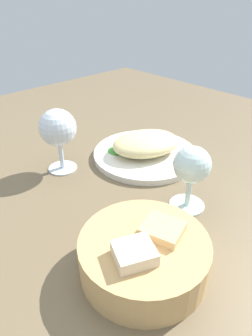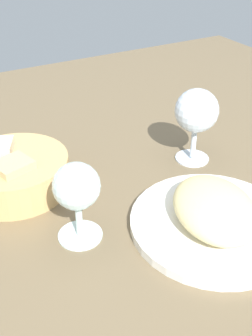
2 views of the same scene
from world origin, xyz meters
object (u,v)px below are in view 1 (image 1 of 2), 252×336
object	(u,v)px
bread_basket	(144,254)
wine_glass_near	(58,130)
plate	(145,154)
wine_glass_far	(192,168)

from	to	relation	value
bread_basket	wine_glass_near	distance (cm)	33.13
bread_basket	wine_glass_near	world-z (taller)	wine_glass_near
plate	bread_basket	distance (cm)	33.27
wine_glass_near	wine_glass_far	world-z (taller)	wine_glass_near
plate	bread_basket	xyz separation A→B (cm)	(24.25, 22.65, 2.32)
plate	bread_basket	world-z (taller)	bread_basket
plate	wine_glass_far	world-z (taller)	wine_glass_far
wine_glass_near	wine_glass_far	distance (cm)	28.76
plate	wine_glass_far	xyz separation A→B (cm)	(7.80, 18.01, 7.44)
bread_basket	wine_glass_far	xyz separation A→B (cm)	(-16.46, -4.64, 5.11)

